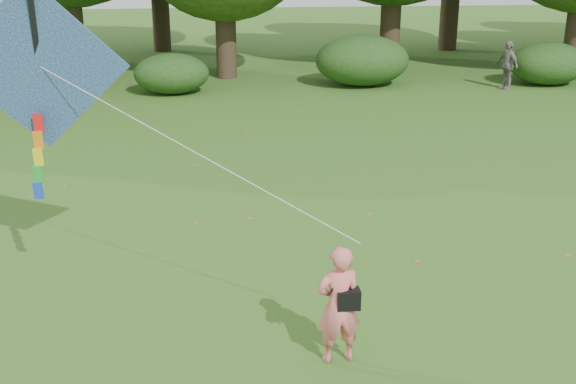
{
  "coord_description": "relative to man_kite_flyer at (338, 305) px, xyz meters",
  "views": [
    {
      "loc": [
        -2.41,
        -8.61,
        5.28
      ],
      "look_at": [
        -1.36,
        2.0,
        1.5
      ],
      "focal_mm": 45.0,
      "sensor_mm": 36.0,
      "label": 1
    }
  ],
  "objects": [
    {
      "name": "ground",
      "position": [
        0.95,
        0.47,
        -0.82
      ],
      "size": [
        100.0,
        100.0,
        0.0
      ],
      "primitive_type": "plane",
      "color": "#265114",
      "rests_on": "ground"
    },
    {
      "name": "flying_kite",
      "position": [
        -3.93,
        2.23,
        2.72
      ],
      "size": [
        5.45,
        2.66,
        3.22
      ],
      "color": "#24349C",
      "rests_on": "ground"
    },
    {
      "name": "bystander_right",
      "position": [
        9.09,
        17.23,
        0.05
      ],
      "size": [
        0.75,
        1.1,
        1.74
      ],
      "primitive_type": "imported",
      "rotation": [
        0.0,
        0.0,
        -1.22
      ],
      "color": "gray",
      "rests_on": "ground"
    },
    {
      "name": "bystander_left",
      "position": [
        -7.92,
        18.88,
        -0.04
      ],
      "size": [
        0.95,
        0.95,
        1.56
      ],
      "primitive_type": "imported",
      "rotation": [
        0.0,
        0.0,
        0.78
      ],
      "color": "#252731",
      "rests_on": "ground"
    },
    {
      "name": "man_kite_flyer",
      "position": [
        0.0,
        0.0,
        0.0
      ],
      "size": [
        0.65,
        0.49,
        1.63
      ],
      "primitive_type": "imported",
      "rotation": [
        0.0,
        0.0,
        3.31
      ],
      "color": "#EB6E70",
      "rests_on": "ground"
    },
    {
      "name": "fallen_leaves",
      "position": [
        0.11,
        4.82,
        -0.81
      ],
      "size": [
        9.67,
        13.41,
        0.01
      ],
      "color": "#905C27",
      "rests_on": "ground"
    },
    {
      "name": "shrub_band",
      "position": [
        0.23,
        18.07,
        0.04
      ],
      "size": [
        39.15,
        3.22,
        1.88
      ],
      "color": "#264919",
      "rests_on": "ground"
    },
    {
      "name": "crossbody_bag",
      "position": [
        0.12,
        -0.03,
        0.11
      ],
      "size": [
        0.43,
        0.2,
        0.68
      ],
      "color": "black",
      "rests_on": "ground"
    }
  ]
}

